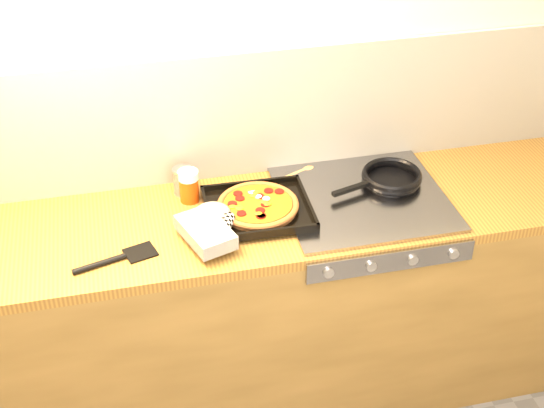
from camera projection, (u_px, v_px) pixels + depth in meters
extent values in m
plane|color=beige|center=(225.00, 91.00, 2.75)|extent=(3.20, 0.00, 3.20)
cube|color=white|center=(227.00, 117.00, 2.80)|extent=(3.20, 0.02, 0.50)
cube|color=olive|center=(246.00, 313.00, 2.98)|extent=(3.20, 0.60, 0.86)
cube|color=olive|center=(244.00, 221.00, 2.72)|extent=(3.20, 0.60, 0.04)
cube|color=gray|center=(390.00, 260.00, 2.58)|extent=(0.60, 0.03, 0.08)
cylinder|color=#A5A5AA|center=(328.00, 272.00, 2.53)|extent=(0.04, 0.02, 0.04)
cylinder|color=#A5A5AA|center=(371.00, 266.00, 2.56)|extent=(0.04, 0.02, 0.04)
cylinder|color=#A5A5AA|center=(413.00, 260.00, 2.58)|extent=(0.04, 0.02, 0.04)
cylinder|color=#A5A5AA|center=(453.00, 253.00, 2.61)|extent=(0.04, 0.02, 0.04)
cube|color=gray|center=(363.00, 199.00, 2.79)|extent=(0.60, 0.56, 0.02)
cube|color=black|center=(258.00, 210.00, 2.70)|extent=(0.38, 0.34, 0.01)
cube|color=black|center=(250.00, 183.00, 2.82)|extent=(0.37, 0.02, 0.02)
cube|color=black|center=(267.00, 232.00, 2.57)|extent=(0.37, 0.02, 0.02)
cube|color=black|center=(307.00, 201.00, 2.73)|extent=(0.02, 0.33, 0.02)
cube|color=black|center=(208.00, 212.00, 2.67)|extent=(0.02, 0.33, 0.02)
cylinder|color=#A86030|center=(258.00, 207.00, 2.70)|extent=(0.29, 0.29, 0.02)
torus|color=#A86030|center=(258.00, 205.00, 2.69)|extent=(0.30, 0.30, 0.02)
cylinder|color=#BA6B16|center=(258.00, 204.00, 2.69)|extent=(0.25, 0.25, 0.01)
cylinder|color=maroon|center=(266.00, 204.00, 2.68)|extent=(0.03, 0.03, 0.00)
cylinder|color=maroon|center=(238.00, 194.00, 2.73)|extent=(0.03, 0.03, 0.00)
cylinder|color=maroon|center=(261.00, 216.00, 2.62)|extent=(0.03, 0.03, 0.00)
cylinder|color=maroon|center=(232.00, 204.00, 2.68)|extent=(0.03, 0.03, 0.00)
cylinder|color=maroon|center=(269.00, 191.00, 2.75)|extent=(0.03, 0.03, 0.00)
cylinder|color=maroon|center=(259.00, 196.00, 2.72)|extent=(0.03, 0.03, 0.00)
cylinder|color=maroon|center=(241.00, 214.00, 2.63)|extent=(0.03, 0.03, 0.00)
cylinder|color=maroon|center=(279.00, 191.00, 2.75)|extent=(0.03, 0.03, 0.00)
cylinder|color=maroon|center=(261.00, 216.00, 2.62)|extent=(0.03, 0.03, 0.00)
cylinder|color=maroon|center=(260.00, 210.00, 2.65)|extent=(0.03, 0.03, 0.00)
cylinder|color=maroon|center=(240.00, 198.00, 2.71)|extent=(0.03, 0.03, 0.00)
ellipsoid|color=yellow|center=(238.00, 207.00, 2.66)|extent=(0.03, 0.02, 0.01)
ellipsoid|color=yellow|center=(232.00, 207.00, 2.66)|extent=(0.03, 0.02, 0.01)
ellipsoid|color=yellow|center=(253.00, 196.00, 2.72)|extent=(0.03, 0.02, 0.01)
ellipsoid|color=yellow|center=(250.00, 191.00, 2.75)|extent=(0.03, 0.02, 0.01)
ellipsoid|color=yellow|center=(258.00, 214.00, 2.63)|extent=(0.03, 0.02, 0.01)
ellipsoid|color=yellow|center=(268.00, 204.00, 2.68)|extent=(0.03, 0.02, 0.01)
ellipsoid|color=yellow|center=(264.00, 202.00, 2.69)|extent=(0.03, 0.02, 0.01)
ellipsoid|color=yellow|center=(240.00, 209.00, 2.65)|extent=(0.03, 0.02, 0.01)
ellipsoid|color=yellow|center=(256.00, 192.00, 2.74)|extent=(0.03, 0.02, 0.01)
ellipsoid|color=silver|center=(252.00, 192.00, 2.74)|extent=(0.03, 0.03, 0.01)
ellipsoid|color=silver|center=(259.00, 197.00, 2.72)|extent=(0.03, 0.03, 0.01)
ellipsoid|color=silver|center=(266.00, 198.00, 2.71)|extent=(0.03, 0.03, 0.01)
cube|color=black|center=(205.00, 232.00, 2.54)|extent=(0.20, 0.25, 0.05)
ellipsoid|color=black|center=(212.00, 214.00, 2.63)|extent=(0.13, 0.13, 0.05)
cylinder|color=black|center=(225.00, 225.00, 2.58)|extent=(0.09, 0.11, 0.05)
cylinder|color=black|center=(391.00, 181.00, 2.87)|extent=(0.26, 0.26, 0.01)
torus|color=black|center=(392.00, 176.00, 2.86)|extent=(0.28, 0.28, 0.02)
cube|color=black|center=(352.00, 188.00, 2.78)|extent=(0.16, 0.07, 0.01)
cylinder|color=#980C0C|center=(183.00, 181.00, 2.80)|extent=(0.09, 0.09, 0.10)
cylinder|color=#B2B2B7|center=(182.00, 169.00, 2.78)|extent=(0.10, 0.10, 0.01)
cylinder|color=#B2B2B7|center=(184.00, 192.00, 2.83)|extent=(0.10, 0.10, 0.01)
cylinder|color=#D6420C|center=(189.00, 190.00, 2.77)|extent=(0.09, 0.09, 0.09)
cylinder|color=silver|center=(188.00, 175.00, 2.73)|extent=(0.09, 0.09, 0.03)
cylinder|color=#AB8248|center=(280.00, 180.00, 2.89)|extent=(0.24, 0.12, 0.02)
ellipsoid|color=#AB8248|center=(308.00, 169.00, 2.96)|extent=(0.07, 0.06, 0.02)
cube|color=black|center=(140.00, 252.00, 2.53)|extent=(0.12, 0.11, 0.01)
cylinder|color=black|center=(99.00, 264.00, 2.47)|extent=(0.18, 0.07, 0.02)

